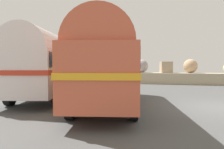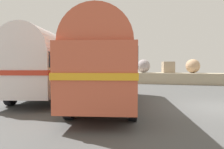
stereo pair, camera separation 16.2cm
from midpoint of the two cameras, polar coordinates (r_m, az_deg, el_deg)
ground at (r=10.83m, az=27.17°, el=-7.97°), size 32.00×26.00×0.02m
breakwater at (r=22.37m, az=20.54°, el=-0.52°), size 31.36×2.12×2.47m
vintage_coach at (r=10.06m, az=-1.73°, el=3.22°), size 4.02×8.88×3.70m
second_coach at (r=13.15m, az=-16.42°, el=3.00°), size 4.28×8.90×3.70m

